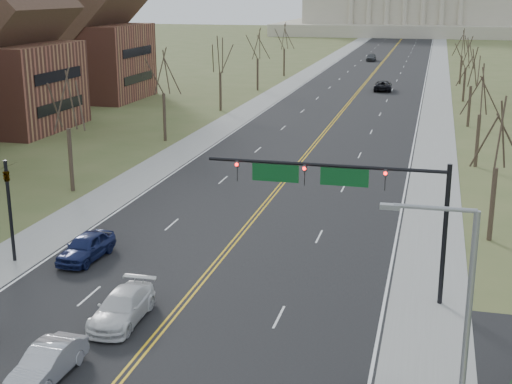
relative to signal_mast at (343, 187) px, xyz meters
The scene contains 26 objects.
road 96.96m from the signal_mast, 94.41° to the left, with size 20.00×380.00×0.01m, color black.
cross_road 12.03m from the signal_mast, 134.80° to the right, with size 120.00×14.00×0.01m, color black.
sidewalk_left 98.61m from the signal_mast, 101.39° to the left, with size 4.00×380.00×0.03m, color gray.
sidewalk_right 96.78m from the signal_mast, 87.30° to the left, with size 4.00×380.00×0.03m, color gray.
center_line 96.96m from the signal_mast, 94.41° to the left, with size 0.42×380.00×0.01m, color gold.
edge_line_left 98.20m from the signal_mast, 100.13° to the left, with size 0.15×380.00×0.01m, color silver.
edge_line_right 96.70m from the signal_mast, 88.60° to the left, with size 0.15×380.00×0.01m, color silver.
signal_mast is the anchor object (origin of this frame).
signal_left 19.06m from the signal_mast, behind, with size 0.32×0.36×6.00m.
street_light 14.51m from the signal_mast, 68.59° to the right, with size 2.90×0.25×9.07m.
tree_r_0 13.26m from the signal_mast, 52.51° to the left, with size 3.74×3.74×8.50m.
tree_l_0 27.17m from the signal_mast, 147.71° to the left, with size 3.96×3.96×9.00m.
tree_r_1 31.56m from the signal_mast, 75.21° to the left, with size 3.74×3.74×8.50m.
tree_l_1 41.45m from the signal_mast, 123.63° to the left, with size 3.96×3.96×9.00m.
tree_r_2 51.15m from the signal_mast, 80.94° to the left, with size 3.74×3.74×8.50m.
tree_l_2 59.15m from the signal_mast, 112.83° to the left, with size 3.96×3.96×9.00m.
tree_r_3 70.96m from the signal_mast, 83.48° to the left, with size 3.74×3.74×8.50m.
tree_l_3 77.96m from the signal_mast, 107.12° to the left, with size 3.96×3.96×9.00m.
tree_r_4 90.86m from the signal_mast, 84.91° to the left, with size 3.74×3.74×8.50m.
tree_l_4 97.25m from the signal_mast, 103.65° to the left, with size 3.96×3.96×9.00m.
bldg_left_far 75.76m from the signal_mast, 126.91° to the left, with size 17.10×14.28×23.25m.
car_sb_inner_lead 16.08m from the signal_mast, 132.53° to the right, with size 1.46×4.20×1.38m, color #B1B2B9.
car_sb_inner_second 12.23m from the signal_mast, 148.98° to the right, with size 2.00×4.92×1.43m, color silver.
car_sb_outer_second 15.83m from the signal_mast, behind, with size 1.83×4.54×1.55m, color #151F4C.
car_far_nb 79.23m from the signal_mast, 92.79° to the left, with size 2.65×5.74×1.60m, color black.
car_far_sb 127.98m from the signal_mast, 94.54° to the left, with size 1.98×4.92×1.68m, color #44474B.
Camera 1 is at (11.57, -20.66, 15.16)m, focal length 50.00 mm.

